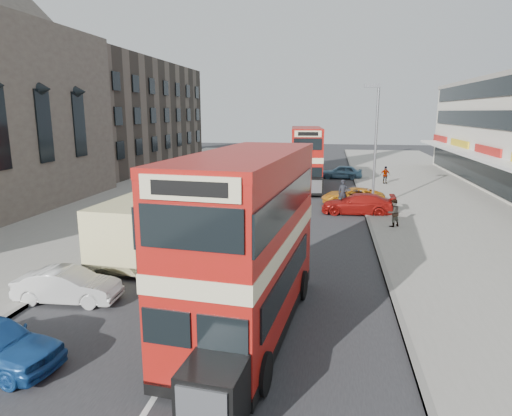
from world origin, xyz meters
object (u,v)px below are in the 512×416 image
Objects in this scene: car_right_a at (358,204)px; car_right_b at (353,196)px; coach at (160,216)px; pedestrian_near at (393,213)px; pedestrian_far at (385,175)px; car_left_front at (68,286)px; cyclist at (343,201)px; bus_second at (306,157)px; street_lamp at (375,137)px; bus_main at (247,243)px; car_right_c at (342,172)px.

car_right_b is at bearing -173.97° from car_right_a.
coach is 15.02m from car_right_b.
car_right_b is 2.75× the size of pedestrian_near.
pedestrian_far is at bearing 168.38° from car_right_a.
cyclist is (9.58, 15.94, 0.12)m from car_left_front.
coach is 6.22× the size of pedestrian_far.
bus_second reaches higher than car_left_front.
street_lamp is 4.63m from car_right_b.
car_right_b is at bearing -95.95° from bus_main.
coach is 4.54× the size of cyclist.
car_right_c is (9.09, 24.01, -0.80)m from coach.
car_right_b is (10.32, 18.29, 0.02)m from car_left_front.
street_lamp is at bearing 13.34° from cyclist.
street_lamp reaches higher than cyclist.
street_lamp is 2.30× the size of car_left_front.
bus_main is at bearing -11.81° from car_right_a.
bus_second reaches higher than car_right_b.
car_left_front is 0.78× the size of car_right_a.
pedestrian_near is (5.59, -13.08, -1.66)m from bus_second.
cyclist is at bearing -18.94° from car_right_b.
bus_main is 6.19× the size of pedestrian_far.
street_lamp is 0.90× the size of bus_second.
car_right_b is 6.67m from pedestrian_near.
coach reaches higher than pedestrian_near.
bus_main is 2.69× the size of car_left_front.
coach is at bearing -135.94° from pedestrian_far.
car_left_front is 32.30m from car_right_c.
car_left_front is 18.60m from car_right_a.
pedestrian_near reaches higher than car_right_a.
car_right_a is (10.51, 15.35, 0.08)m from car_left_front.
pedestrian_near is 4.83m from cyclist.
street_lamp is at bearing -117.36° from pedestrian_near.
coach is 2.21× the size of car_right_b.
coach is 24.35m from pedestrian_far.
bus_main is at bearing -108.30° from cyclist.
cyclist is (-0.22, -14.85, 0.03)m from car_right_c.
car_right_a reaches higher than car_right_b.
bus_main reaches higher than car_right_a.
bus_main is 1.05× the size of bus_second.
cyclist is at bearing 49.58° from coach.
bus_second reaches higher than pedestrian_far.
bus_second reaches higher than car_right_c.
car_right_b is 2.81× the size of pedestrian_far.
car_right_b is (3.67, -6.70, -2.00)m from bus_second.
bus_second is 10.57m from car_right_a.
car_right_a reaches higher than car_left_front.
pedestrian_near is (0.78, -4.75, -3.85)m from street_lamp.
cyclist is at bearing -95.09° from bus_main.
street_lamp is 4.43m from car_right_a.
car_right_b is at bearing 53.80° from coach.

